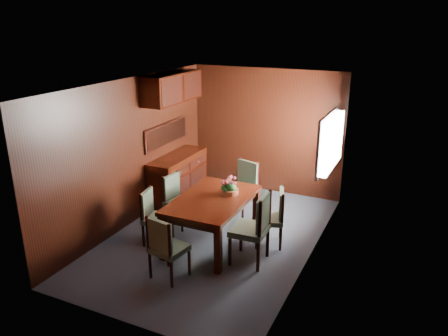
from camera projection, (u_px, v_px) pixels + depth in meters
The scene contains 11 objects.
ground at pixel (215, 237), 6.88m from camera, with size 4.50×4.50×0.00m, color #383F4D.
room_shell at pixel (218, 131), 6.67m from camera, with size 3.06×4.52×2.41m.
sideboard at pixel (178, 179), 8.09m from camera, with size 0.48×1.40×0.90m, color black.
dining_table at pixel (212, 204), 6.51m from camera, with size 1.02×1.60×0.74m.
chair_left_near at pixel (153, 214), 6.59m from camera, with size 0.46×0.47×0.85m.
chair_left_far at pixel (176, 197), 7.18m from camera, with size 0.44×0.46×0.87m.
chair_right_near at pixel (255, 225), 6.00m from camera, with size 0.50×0.52×1.04m.
chair_right_far at pixel (274, 214), 6.52m from camera, with size 0.52×0.53×0.90m.
chair_head at pixel (165, 245), 5.63m from camera, with size 0.49×0.48×0.91m.
chair_foot at pixel (244, 185), 7.55m from camera, with size 0.56×0.55×0.97m.
flower_centerpiece at pixel (230, 186), 6.58m from camera, with size 0.28×0.28×0.28m.
Camera 1 is at (2.74, -5.50, 3.29)m, focal length 35.00 mm.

